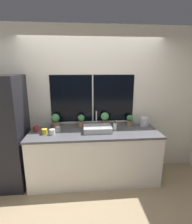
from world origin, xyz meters
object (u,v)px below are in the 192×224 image
object	(u,v)px
mug_grey	(58,129)
mug_red	(36,129)
potted_plant_center_left	(81,121)
mug_yellow	(45,132)
mug_white	(52,132)
kettle	(145,121)
refrigerator	(5,133)
sink	(97,129)
potted_plant_far_right	(130,120)
potted_plant_center_right	(105,118)
soap_bottle	(115,126)
potted_plant_far_left	(56,120)

from	to	relation	value
mug_grey	mug_red	world-z (taller)	mug_grey
potted_plant_center_left	mug_yellow	xyz separation A→B (m)	(-0.60, -0.30, -0.08)
mug_white	kettle	bearing A→B (deg)	9.48
mug_white	mug_yellow	size ratio (longest dim) A/B	1.04
kettle	mug_white	bearing A→B (deg)	-170.52
refrigerator	mug_yellow	bearing A→B (deg)	-6.51
sink	mug_grey	distance (m)	0.67
mug_red	kettle	size ratio (longest dim) A/B	0.52
sink	mug_white	bearing A→B (deg)	-172.89
potted_plant_far_right	mug_red	world-z (taller)	potted_plant_far_right
potted_plant_center_right	soap_bottle	distance (m)	0.28
mug_red	mug_yellow	xyz separation A→B (m)	(0.18, -0.15, -0.00)
mug_grey	mug_red	distance (m)	0.39
soap_bottle	mug_white	xyz separation A→B (m)	(-1.06, -0.12, -0.02)
sink	potted_plant_far_right	bearing A→B (deg)	20.48
potted_plant_center_left	refrigerator	bearing A→B (deg)	-169.88
potted_plant_center_left	potted_plant_center_right	size ratio (longest dim) A/B	0.88
refrigerator	potted_plant_far_left	size ratio (longest dim) A/B	7.14
refrigerator	kettle	size ratio (longest dim) A/B	9.86
potted_plant_center_right	potted_plant_far_left	bearing A→B (deg)	180.00
mug_yellow	kettle	xyz separation A→B (m)	(1.78, 0.25, 0.05)
refrigerator	sink	distance (m)	1.54
mug_yellow	potted_plant_center_right	bearing A→B (deg)	16.14
potted_plant_center_left	potted_plant_far_right	size ratio (longest dim) A/B	1.12
potted_plant_center_right	potted_plant_far_right	world-z (taller)	potted_plant_center_right
sink	mug_red	xyz separation A→B (m)	(-1.05, 0.09, 0.00)
mug_yellow	refrigerator	bearing A→B (deg)	173.49
potted_plant_far_right	potted_plant_center_right	bearing A→B (deg)	-180.00
potted_plant_far_right	mug_white	world-z (taller)	potted_plant_far_right
sink	potted_plant_center_left	xyz separation A→B (m)	(-0.28, 0.24, 0.08)
potted_plant_far_left	mug_grey	world-z (taller)	potted_plant_far_left
refrigerator	potted_plant_center_right	size ratio (longest dim) A/B	6.96
refrigerator	mug_white	world-z (taller)	refrigerator
potted_plant_far_left	soap_bottle	xyz separation A→B (m)	(1.05, -0.21, -0.08)
refrigerator	potted_plant_far_left	world-z (taller)	refrigerator
potted_plant_center_right	kettle	xyz separation A→B (m)	(0.74, -0.05, -0.07)
potted_plant_center_left	mug_red	size ratio (longest dim) A/B	2.40
sink	potted_plant_center_left	world-z (taller)	sink
sink	refrigerator	bearing A→B (deg)	179.61
mug_yellow	potted_plant_far_left	bearing A→B (deg)	64.70
potted_plant_far_left	soap_bottle	bearing A→B (deg)	-11.44
refrigerator	potted_plant_far_left	xyz separation A→B (m)	(0.80, 0.23, 0.13)
potted_plant_far_right	potted_plant_center_left	bearing A→B (deg)	-180.00
potted_plant_center_left	potted_plant_far_right	world-z (taller)	potted_plant_center_left
potted_plant_center_left	mug_yellow	distance (m)	0.68
soap_bottle	mug_yellow	distance (m)	1.19
potted_plant_far_left	mug_grey	xyz separation A→B (m)	(0.06, -0.23, -0.10)
potted_plant_center_left	mug_yellow	world-z (taller)	potted_plant_center_left
potted_plant_far_left	kettle	bearing A→B (deg)	-1.86
kettle	sink	bearing A→B (deg)	-168.59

